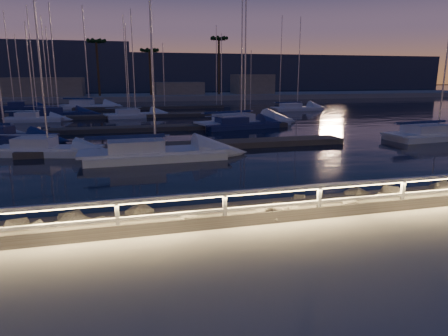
{
  "coord_description": "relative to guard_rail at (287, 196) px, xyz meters",
  "views": [
    {
      "loc": [
        -4.82,
        -10.55,
        4.28
      ],
      "look_at": [
        -0.96,
        4.0,
        0.78
      ],
      "focal_mm": 32.0,
      "sensor_mm": 36.0,
      "label": 1
    }
  ],
  "objects": [
    {
      "name": "far_shore",
      "position": [
        -0.06,
        74.05,
        -0.48
      ],
      "size": [
        160.0,
        14.0,
        5.2
      ],
      "color": "gray",
      "rests_on": "ground"
    },
    {
      "name": "ground",
      "position": [
        0.07,
        0.0,
        -0.77
      ],
      "size": [
        400.0,
        400.0,
        0.0
      ],
      "primitive_type": "plane",
      "color": "gray",
      "rests_on": "ground"
    },
    {
      "name": "sailboat_n",
      "position": [
        -8.99,
        52.84,
        -0.9
      ],
      "size": [
        8.97,
        4.77,
        14.74
      ],
      "rotation": [
        0.0,
        0.0,
        -0.28
      ],
      "color": "silver",
      "rests_on": "ground"
    },
    {
      "name": "sailboat_l",
      "position": [
        19.86,
        42.22,
        -0.98
      ],
      "size": [
        7.66,
        2.65,
        12.76
      ],
      "rotation": [
        0.0,
        0.0,
        0.05
      ],
      "color": "silver",
      "rests_on": "ground"
    },
    {
      "name": "sailboat_g",
      "position": [
        6.25,
        25.35,
        -0.96
      ],
      "size": [
        7.88,
        3.51,
        12.93
      ],
      "rotation": [
        0.0,
        0.0,
        0.17
      ],
      "color": "navy",
      "rests_on": "ground"
    },
    {
      "name": "palm_center",
      "position": [
        2.07,
        73.0,
        8.01
      ],
      "size": [
        3.0,
        3.0,
        9.7
      ],
      "color": "#4F3B25",
      "rests_on": "ground"
    },
    {
      "name": "sailboat_e",
      "position": [
        -13.09,
        21.97,
        -0.93
      ],
      "size": [
        7.5,
        3.9,
        12.38
      ],
      "rotation": [
        0.0,
        0.0,
        -0.26
      ],
      "color": "navy",
      "rests_on": "ground"
    },
    {
      "name": "palm_left",
      "position": [
        -7.93,
        72.0,
        9.36
      ],
      "size": [
        3.0,
        3.0,
        11.2
      ],
      "color": "#4F3B25",
      "rests_on": "ground"
    },
    {
      "name": "distant_hills",
      "position": [
        -22.06,
        133.69,
        3.96
      ],
      "size": [
        230.0,
        37.5,
        18.0
      ],
      "color": "#32394D",
      "rests_on": "ground"
    },
    {
      "name": "riprap",
      "position": [
        -1.91,
        1.4,
        -0.97
      ],
      "size": [
        38.29,
        3.16,
        1.41
      ],
      "color": "#686259",
      "rests_on": "ground"
    },
    {
      "name": "sailboat_c",
      "position": [
        -2.96,
        12.96,
        -0.92
      ],
      "size": [
        8.86,
        2.87,
        14.89
      ],
      "rotation": [
        0.0,
        0.0,
        0.02
      ],
      "color": "silver",
      "rests_on": "ground"
    },
    {
      "name": "sailboat_h",
      "position": [
        6.96,
        26.61,
        -0.91
      ],
      "size": [
        10.24,
        5.34,
        16.69
      ],
      "rotation": [
        0.0,
        0.0,
        0.27
      ],
      "color": "silver",
      "rests_on": "ground"
    },
    {
      "name": "sailboat_i",
      "position": [
        -13.59,
        36.29,
        -0.98
      ],
      "size": [
        6.16,
        2.28,
        10.33
      ],
      "rotation": [
        0.0,
        0.0,
        -0.08
      ],
      "color": "silver",
      "rests_on": "ground"
    },
    {
      "name": "palm_right",
      "position": [
        16.07,
        72.0,
        10.26
      ],
      "size": [
        3.0,
        3.0,
        12.2
      ],
      "color": "#4F3B25",
      "rests_on": "ground"
    },
    {
      "name": "guard_rail",
      "position": [
        0.0,
        0.0,
        0.0
      ],
      "size": [
        44.11,
        0.12,
        1.06
      ],
      "color": "white",
      "rests_on": "ground"
    },
    {
      "name": "harbor_water",
      "position": [
        0.07,
        31.22,
        -1.74
      ],
      "size": [
        400.0,
        440.0,
        0.6
      ],
      "color": "black",
      "rests_on": "ground"
    },
    {
      "name": "sailboat_d",
      "position": [
        19.24,
        15.24,
        -0.93
      ],
      "size": [
        9.27,
        3.49,
        15.34
      ],
      "rotation": [
        0.0,
        0.0,
        0.08
      ],
      "color": "silver",
      "rests_on": "ground"
    },
    {
      "name": "sailboat_j",
      "position": [
        -11.82,
        41.1,
        -0.94
      ],
      "size": [
        7.93,
        3.97,
        13.03
      ],
      "rotation": [
        0.0,
        0.0,
        0.24
      ],
      "color": "navy",
      "rests_on": "ground"
    },
    {
      "name": "sailboat_a",
      "position": [
        -9.24,
        16.06,
        -0.96
      ],
      "size": [
        6.79,
        3.65,
        11.21
      ],
      "rotation": [
        0.0,
        0.0,
        -0.29
      ],
      "color": "silver",
      "rests_on": "ground"
    },
    {
      "name": "sailboat_m",
      "position": [
        -18.57,
        54.97,
        -0.97
      ],
      "size": [
        6.46,
        3.03,
        10.68
      ],
      "rotation": [
        0.0,
        0.0,
        0.2
      ],
      "color": "navy",
      "rests_on": "ground"
    },
    {
      "name": "sailboat_k",
      "position": [
        -2.9,
        37.88,
        -0.98
      ],
      "size": [
        7.44,
        3.38,
        12.21
      ],
      "rotation": [
        0.0,
        0.0,
        0.18
      ],
      "color": "silver",
      "rests_on": "ground"
    },
    {
      "name": "floating_docks",
      "position": [
        0.07,
        32.5,
        -1.17
      ],
      "size": [
        22.0,
        36.0,
        0.4
      ],
      "color": "#514843",
      "rests_on": "ground"
    }
  ]
}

